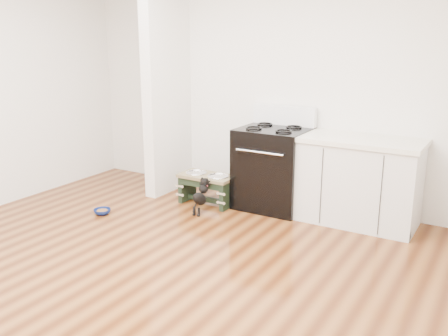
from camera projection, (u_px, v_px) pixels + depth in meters
The scene contains 8 objects.
ground at pixel (132, 277), 4.12m from camera, with size 5.00×5.00×0.00m, color #451F0C.
room_shell at pixel (121, 79), 3.69m from camera, with size 5.00×5.00×5.00m.
partition_wall at pixel (167, 84), 6.09m from camera, with size 0.15×0.80×2.70m, color silver.
oven_range at pixel (273, 167), 5.66m from camera, with size 0.76×0.69×1.14m.
cabinet_run at pixel (359, 181), 5.20m from camera, with size 1.24×0.64×0.91m.
dog_feeder at pixel (207, 183), 5.82m from camera, with size 0.65×0.34×0.37m.
puppy at pixel (201, 195), 5.52m from camera, with size 0.11×0.33×0.39m.
floor_bowl at pixel (102, 212), 5.54m from camera, with size 0.23×0.23×0.06m.
Camera 1 is at (2.57, -2.82, 1.95)m, focal length 40.00 mm.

